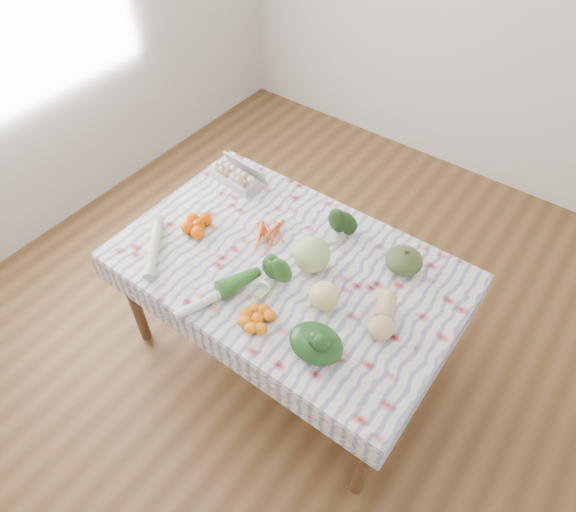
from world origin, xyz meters
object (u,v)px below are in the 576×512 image
(dining_table, at_px, (288,275))
(cabbage, at_px, (312,255))
(kabocha_squash, at_px, (404,261))
(egg_carton, at_px, (234,177))
(butternut_squash, at_px, (384,315))
(grapefruit, at_px, (324,296))

(dining_table, bearing_deg, cabbage, 26.88)
(kabocha_squash, height_order, cabbage, cabbage)
(cabbage, bearing_deg, egg_carton, 159.91)
(egg_carton, bearing_deg, dining_table, -22.76)
(kabocha_squash, xyz_separation_m, butternut_squash, (0.08, -0.33, -0.00))
(kabocha_squash, bearing_deg, grapefruit, -114.43)
(egg_carton, bearing_deg, kabocha_squash, 3.92)
(cabbage, bearing_deg, butternut_squash, -10.25)
(egg_carton, relative_size, cabbage, 1.69)
(butternut_squash, bearing_deg, grapefruit, 175.97)
(grapefruit, bearing_deg, dining_table, 159.54)
(dining_table, relative_size, butternut_squash, 6.64)
(dining_table, relative_size, cabbage, 9.09)
(butternut_squash, relative_size, grapefruit, 1.81)
(dining_table, bearing_deg, kabocha_squash, 33.59)
(kabocha_squash, relative_size, cabbage, 1.00)
(dining_table, bearing_deg, grapefruit, -20.46)
(egg_carton, height_order, cabbage, cabbage)
(butternut_squash, bearing_deg, egg_carton, 143.78)
(dining_table, xyz_separation_m, butternut_squash, (0.54, -0.03, 0.14))
(butternut_squash, height_order, grapefruit, grapefruit)
(kabocha_squash, height_order, grapefruit, grapefruit)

